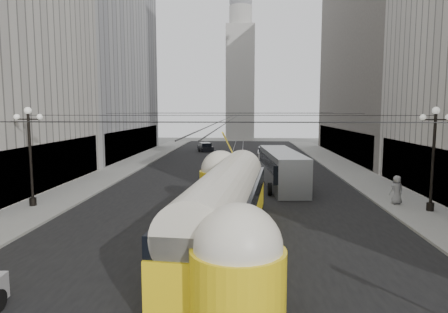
# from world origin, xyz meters

# --- Properties ---
(road) EXTENTS (20.00, 85.00, 0.02)m
(road) POSITION_xyz_m (0.00, 32.50, 0.00)
(road) COLOR black
(road) RESTS_ON ground
(sidewalk_left) EXTENTS (4.00, 72.00, 0.15)m
(sidewalk_left) POSITION_xyz_m (-12.00, 36.00, 0.07)
(sidewalk_left) COLOR gray
(sidewalk_left) RESTS_ON ground
(sidewalk_right) EXTENTS (4.00, 72.00, 0.15)m
(sidewalk_right) POSITION_xyz_m (12.00, 36.00, 0.07)
(sidewalk_right) COLOR gray
(sidewalk_right) RESTS_ON ground
(rail_left) EXTENTS (0.12, 85.00, 0.04)m
(rail_left) POSITION_xyz_m (-0.75, 32.50, 0.00)
(rail_left) COLOR gray
(rail_left) RESTS_ON ground
(rail_right) EXTENTS (0.12, 85.00, 0.04)m
(rail_right) POSITION_xyz_m (0.75, 32.50, 0.00)
(rail_right) COLOR gray
(rail_right) RESTS_ON ground
(building_left_far) EXTENTS (12.60, 28.60, 28.60)m
(building_left_far) POSITION_xyz_m (-19.99, 48.00, 14.31)
(building_left_far) COLOR #999999
(building_left_far) RESTS_ON ground
(building_right_far) EXTENTS (12.60, 32.60, 32.60)m
(building_right_far) POSITION_xyz_m (20.00, 48.00, 16.31)
(building_right_far) COLOR #514C47
(building_right_far) RESTS_ON ground
(distant_tower) EXTENTS (6.00, 6.00, 31.36)m
(distant_tower) POSITION_xyz_m (0.00, 80.00, 14.97)
(distant_tower) COLOR #B2AFA8
(distant_tower) RESTS_ON ground
(lamppost_left_mid) EXTENTS (1.86, 0.44, 6.37)m
(lamppost_left_mid) POSITION_xyz_m (-12.60, 18.00, 3.74)
(lamppost_left_mid) COLOR black
(lamppost_left_mid) RESTS_ON sidewalk_left
(lamppost_right_mid) EXTENTS (1.86, 0.44, 6.37)m
(lamppost_right_mid) POSITION_xyz_m (12.60, 18.00, 3.74)
(lamppost_right_mid) COLOR black
(lamppost_right_mid) RESTS_ON sidewalk_right
(catenary) EXTENTS (25.00, 72.00, 0.23)m
(catenary) POSITION_xyz_m (0.12, 31.49, 5.88)
(catenary) COLOR black
(catenary) RESTS_ON ground
(streetcar) EXTENTS (4.15, 17.28, 3.80)m
(streetcar) POSITION_xyz_m (0.30, 11.37, 1.86)
(streetcar) COLOR yellow
(streetcar) RESTS_ON ground
(city_bus) EXTENTS (3.28, 11.69, 2.93)m
(city_bus) POSITION_xyz_m (4.23, 26.45, 1.60)
(city_bus) COLOR gray
(city_bus) RESTS_ON ground
(sedan_white_far) EXTENTS (2.07, 4.74, 1.48)m
(sedan_white_far) POSITION_xyz_m (3.79, 45.68, 0.67)
(sedan_white_far) COLOR silver
(sedan_white_far) RESTS_ON ground
(sedan_dark_far) EXTENTS (2.91, 4.48, 1.31)m
(sedan_dark_far) POSITION_xyz_m (-5.02, 54.60, 0.59)
(sedan_dark_far) COLOR black
(sedan_dark_far) RESTS_ON ground
(pedestrian_crossing_a) EXTENTS (0.58, 0.66, 1.53)m
(pedestrian_crossing_a) POSITION_xyz_m (-0.82, 4.44, 0.76)
(pedestrian_crossing_a) COLOR black
(pedestrian_crossing_a) RESTS_ON ground
(pedestrian_sidewalk_right) EXTENTS (1.05, 0.82, 1.90)m
(pedestrian_sidewalk_right) POSITION_xyz_m (11.17, 19.70, 1.10)
(pedestrian_sidewalk_right) COLOR gray
(pedestrian_sidewalk_right) RESTS_ON sidewalk_right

